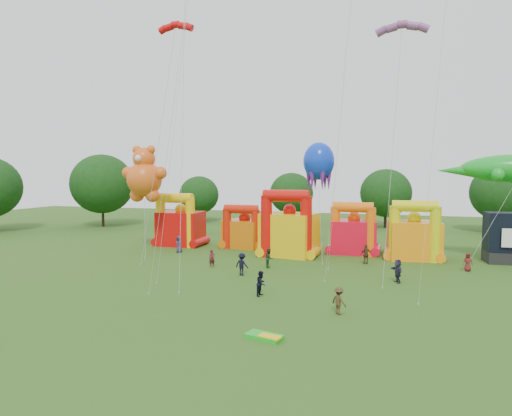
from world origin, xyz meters
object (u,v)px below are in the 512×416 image
(bouncy_castle_2, at_px, (289,231))
(spectator_4, at_px, (366,254))
(bouncy_castle_0, at_px, (180,225))
(spectator_0, at_px, (179,244))
(teddy_bear_kite, at_px, (145,203))
(gecko_kite, at_px, (501,205))
(octopus_kite, at_px, (320,203))

(bouncy_castle_2, bearing_deg, spectator_4, -14.41)
(bouncy_castle_0, xyz_separation_m, spectator_0, (2.26, -4.74, -1.54))
(teddy_bear_kite, xyz_separation_m, spectator_4, (24.14, 0.74, -4.63))
(gecko_kite, bearing_deg, bouncy_castle_2, -177.67)
(spectator_0, bearing_deg, bouncy_castle_0, 137.72)
(teddy_bear_kite, xyz_separation_m, gecko_kite, (36.40, 3.71, 0.29))
(bouncy_castle_2, bearing_deg, teddy_bear_kite, -169.74)
(bouncy_castle_2, xyz_separation_m, gecko_kite, (20.56, 0.84, 3.17))
(teddy_bear_kite, bearing_deg, bouncy_castle_2, 10.26)
(octopus_kite, bearing_deg, bouncy_castle_2, -136.30)
(octopus_kite, relative_size, spectator_4, 6.54)
(bouncy_castle_0, relative_size, gecko_kite, 0.48)
(bouncy_castle_2, relative_size, spectator_4, 3.72)
(bouncy_castle_0, xyz_separation_m, gecko_kite, (35.06, -2.14, 3.42))
(gecko_kite, distance_m, spectator_4, 13.54)
(teddy_bear_kite, xyz_separation_m, octopus_kite, (18.73, 5.62, -0.04))
(bouncy_castle_0, xyz_separation_m, teddy_bear_kite, (-1.35, -5.85, 3.12))
(teddy_bear_kite, distance_m, spectator_4, 24.60)
(gecko_kite, distance_m, spectator_0, 33.27)
(spectator_4, bearing_deg, teddy_bear_kite, -26.71)
(gecko_kite, relative_size, spectator_4, 7.07)
(spectator_4, bearing_deg, spectator_0, -29.48)
(gecko_kite, distance_m, octopus_kite, 17.79)
(spectator_4, bearing_deg, gecko_kite, 165.15)
(bouncy_castle_0, relative_size, spectator_4, 3.37)
(bouncy_castle_2, xyz_separation_m, teddy_bear_kite, (-15.85, -2.87, 2.88))
(bouncy_castle_0, bearing_deg, spectator_0, -64.53)
(teddy_bear_kite, height_order, gecko_kite, teddy_bear_kite)
(gecko_kite, bearing_deg, spectator_4, -166.39)
(octopus_kite, height_order, spectator_0, octopus_kite)
(bouncy_castle_2, distance_m, octopus_kite, 4.89)
(bouncy_castle_0, bearing_deg, gecko_kite, -3.49)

